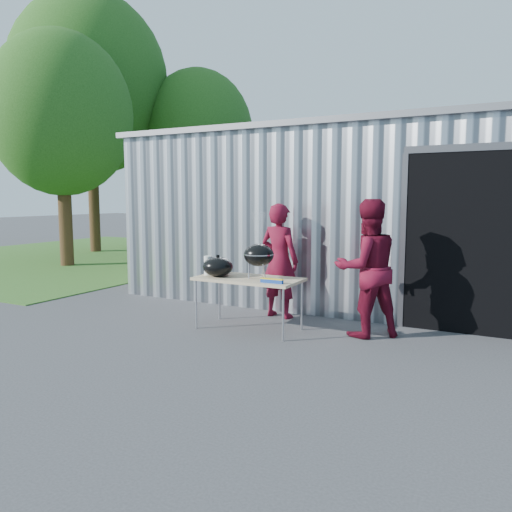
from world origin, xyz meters
The scene contains 14 objects.
ground centered at (0.00, 0.00, 0.00)m, with size 80.00×80.00×0.00m, color #3A3A3C.
building centered at (0.92, 4.59, 1.54)m, with size 8.20×6.20×3.10m.
grass_patch centered at (-9.00, 6.00, 0.01)m, with size 10.00×12.00×0.02m, color #2D591E.
tree_left centered at (-7.50, 4.00, 4.09)m, with size 3.80×3.80×6.29m.
tree_mid centered at (-9.50, 7.00, 5.65)m, with size 5.23×5.23×8.67m.
tree_far centered at (-6.50, 9.00, 4.08)m, with size 3.79×3.79×6.27m.
folding_table centered at (0.17, 0.49, 0.71)m, with size 1.50×0.75×0.75m.
kettle_grill centered at (0.33, 0.49, 1.17)m, with size 0.43×0.43×0.93m.
grill_lid centered at (-0.28, 0.39, 0.89)m, with size 0.44×0.44×0.32m.
paper_towels centered at (-0.48, 0.44, 0.89)m, with size 0.12×0.12×0.28m, color white.
white_tub centered at (-0.38, 0.67, 0.80)m, with size 0.20×0.15×0.10m, color white.
foil_box centered at (0.66, 0.24, 0.78)m, with size 0.32×0.06×0.06m.
person_cook centered at (0.23, 1.38, 0.90)m, with size 0.65×0.43×1.79m, color maroon.
person_bystander centered at (1.75, 0.95, 0.93)m, with size 0.91×0.71×1.87m, color maroon.
Camera 1 is at (3.55, -5.65, 1.89)m, focal length 35.00 mm.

